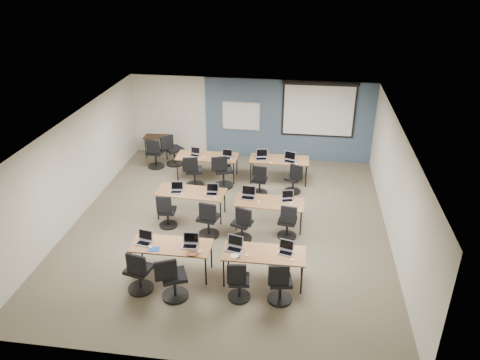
# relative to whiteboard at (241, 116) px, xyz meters

# --- Properties ---
(floor) EXTENTS (8.00, 9.00, 0.02)m
(floor) POSITION_rel_whiteboard_xyz_m (0.30, -4.43, -1.45)
(floor) COLOR #6B6354
(floor) RESTS_ON ground
(ceiling) EXTENTS (8.00, 9.00, 0.02)m
(ceiling) POSITION_rel_whiteboard_xyz_m (0.30, -4.43, 1.25)
(ceiling) COLOR white
(ceiling) RESTS_ON ground
(wall_back) EXTENTS (8.00, 0.04, 2.70)m
(wall_back) POSITION_rel_whiteboard_xyz_m (0.30, 0.07, -0.10)
(wall_back) COLOR beige
(wall_back) RESTS_ON ground
(wall_front) EXTENTS (8.00, 0.04, 2.70)m
(wall_front) POSITION_rel_whiteboard_xyz_m (0.30, -8.93, -0.10)
(wall_front) COLOR beige
(wall_front) RESTS_ON ground
(wall_left) EXTENTS (0.04, 9.00, 2.70)m
(wall_left) POSITION_rel_whiteboard_xyz_m (-3.70, -4.43, -0.10)
(wall_left) COLOR beige
(wall_left) RESTS_ON ground
(wall_right) EXTENTS (0.04, 9.00, 2.70)m
(wall_right) POSITION_rel_whiteboard_xyz_m (4.30, -4.43, -0.10)
(wall_right) COLOR beige
(wall_right) RESTS_ON ground
(blue_accent_panel) EXTENTS (5.50, 0.04, 2.70)m
(blue_accent_panel) POSITION_rel_whiteboard_xyz_m (1.55, 0.04, -0.10)
(blue_accent_panel) COLOR #3D5977
(blue_accent_panel) RESTS_ON wall_back
(whiteboard) EXTENTS (1.28, 0.03, 0.98)m
(whiteboard) POSITION_rel_whiteboard_xyz_m (0.00, 0.00, 0.00)
(whiteboard) COLOR silver
(whiteboard) RESTS_ON wall_back
(projector_screen) EXTENTS (2.40, 0.10, 1.82)m
(projector_screen) POSITION_rel_whiteboard_xyz_m (2.50, -0.02, 0.44)
(projector_screen) COLOR black
(projector_screen) RESTS_ON wall_back
(training_table_front_left) EXTENTS (1.72, 0.72, 0.73)m
(training_table_front_left) POSITION_rel_whiteboard_xyz_m (-0.60, -6.54, -0.77)
(training_table_front_left) COLOR brown
(training_table_front_left) RESTS_ON floor
(training_table_front_right) EXTENTS (1.73, 0.72, 0.73)m
(training_table_front_right) POSITION_rel_whiteboard_xyz_m (1.39, -6.55, -0.77)
(training_table_front_right) COLOR brown
(training_table_front_right) RESTS_ON floor
(training_table_mid_left) EXTENTS (1.79, 0.75, 0.73)m
(training_table_mid_left) POSITION_rel_whiteboard_xyz_m (-0.76, -4.10, -0.77)
(training_table_mid_left) COLOR #9A633D
(training_table_mid_left) RESTS_ON floor
(training_table_mid_right) EXTENTS (1.73, 0.72, 0.73)m
(training_table_mid_right) POSITION_rel_whiteboard_xyz_m (1.32, -4.35, -0.77)
(training_table_mid_right) COLOR brown
(training_table_mid_right) RESTS_ON floor
(training_table_back_left) EXTENTS (1.86, 0.78, 0.73)m
(training_table_back_left) POSITION_rel_whiteboard_xyz_m (-0.81, -1.76, -0.76)
(training_table_back_left) COLOR #AA6532
(training_table_back_left) RESTS_ON floor
(training_table_back_right) EXTENTS (1.77, 0.74, 0.73)m
(training_table_back_right) POSITION_rel_whiteboard_xyz_m (1.39, -1.68, -0.77)
(training_table_back_right) COLOR #9C672D
(training_table_back_right) RESTS_ON floor
(laptop_0) EXTENTS (0.33, 0.28, 0.25)m
(laptop_0) POSITION_rel_whiteboard_xyz_m (-1.20, -6.52, -0.66)
(laptop_0) COLOR silver
(laptop_0) RESTS_ON training_table_front_left
(mouse_0) EXTENTS (0.08, 0.12, 0.04)m
(mouse_0) POSITION_rel_whiteboard_xyz_m (-1.01, -6.70, -0.71)
(mouse_0) COLOR white
(mouse_0) RESTS_ON training_table_front_left
(task_chair_0) EXTENTS (0.54, 0.54, 1.02)m
(task_chair_0) POSITION_rel_whiteboard_xyz_m (-1.11, -7.23, -1.03)
(task_chair_0) COLOR black
(task_chair_0) RESTS_ON floor
(laptop_1) EXTENTS (0.34, 0.29, 0.26)m
(laptop_1) POSITION_rel_whiteboard_xyz_m (-0.19, -6.50, -0.66)
(laptop_1) COLOR #B4B4B9
(laptop_1) RESTS_ON training_table_front_left
(mouse_1) EXTENTS (0.07, 0.11, 0.04)m
(mouse_1) POSITION_rel_whiteboard_xyz_m (0.06, -6.71, -0.71)
(mouse_1) COLOR white
(mouse_1) RESTS_ON training_table_front_left
(task_chair_1) EXTENTS (0.59, 0.55, 1.03)m
(task_chair_1) POSITION_rel_whiteboard_xyz_m (-0.37, -7.35, -1.02)
(task_chair_1) COLOR black
(task_chair_1) RESTS_ON floor
(laptop_2) EXTENTS (0.34, 0.29, 0.26)m
(laptop_2) POSITION_rel_whiteboard_xyz_m (0.76, -6.47, -0.66)
(laptop_2) COLOR #B3B3B6
(laptop_2) RESTS_ON training_table_front_right
(mouse_2) EXTENTS (0.07, 0.10, 0.03)m
(mouse_2) POSITION_rel_whiteboard_xyz_m (1.04, -6.70, -0.71)
(mouse_2) COLOR white
(mouse_2) RESTS_ON training_table_front_right
(task_chair_2) EXTENTS (0.47, 0.47, 0.95)m
(task_chair_2) POSITION_rel_whiteboard_xyz_m (0.95, -7.21, -1.06)
(task_chair_2) COLOR black
(task_chair_2) RESTS_ON floor
(laptop_3) EXTENTS (0.31, 0.27, 0.24)m
(laptop_3) POSITION_rel_whiteboard_xyz_m (1.84, -6.45, -0.66)
(laptop_3) COLOR #A6A6AB
(laptop_3) RESTS_ON training_table_front_right
(mouse_3) EXTENTS (0.07, 0.10, 0.03)m
(mouse_3) POSITION_rel_whiteboard_xyz_m (1.98, -6.73, -0.71)
(mouse_3) COLOR white
(mouse_3) RESTS_ON training_table_front_right
(task_chair_3) EXTENTS (0.50, 0.50, 0.99)m
(task_chair_3) POSITION_rel_whiteboard_xyz_m (1.77, -7.16, -1.04)
(task_chair_3) COLOR black
(task_chair_3) RESTS_ON floor
(laptop_4) EXTENTS (0.32, 0.27, 0.24)m
(laptop_4) POSITION_rel_whiteboard_xyz_m (-1.13, -4.14, -0.66)
(laptop_4) COLOR #AEAEB1
(laptop_4) RESTS_ON training_table_mid_left
(mouse_4) EXTENTS (0.08, 0.11, 0.04)m
(mouse_4) POSITION_rel_whiteboard_xyz_m (-0.93, -4.28, -0.71)
(mouse_4) COLOR white
(mouse_4) RESTS_ON training_table_mid_left
(task_chair_4) EXTENTS (0.46, 0.46, 0.95)m
(task_chair_4) POSITION_rel_whiteboard_xyz_m (-1.25, -4.73, -1.06)
(task_chair_4) COLOR black
(task_chair_4) RESTS_ON floor
(laptop_5) EXTENTS (0.32, 0.27, 0.24)m
(laptop_5) POSITION_rel_whiteboard_xyz_m (-0.19, -4.12, -0.66)
(laptop_5) COLOR #A7A7AA
(laptop_5) RESTS_ON training_table_mid_left
(mouse_5) EXTENTS (0.07, 0.10, 0.03)m
(mouse_5) POSITION_rel_whiteboard_xyz_m (-0.06, -4.34, -0.71)
(mouse_5) COLOR white
(mouse_5) RESTS_ON training_table_mid_left
(task_chair_5) EXTENTS (0.53, 0.53, 1.01)m
(task_chair_5) POSITION_rel_whiteboard_xyz_m (-0.12, -5.01, -1.03)
(task_chair_5) COLOR black
(task_chair_5) RESTS_ON floor
(laptop_6) EXTENTS (0.36, 0.31, 0.27)m
(laptop_6) POSITION_rel_whiteboard_xyz_m (0.76, -4.19, -0.65)
(laptop_6) COLOR #B4B4B4
(laptop_6) RESTS_ON training_table_mid_right
(mouse_6) EXTENTS (0.09, 0.11, 0.03)m
(mouse_6) POSITION_rel_whiteboard_xyz_m (1.05, -4.40, -0.71)
(mouse_6) COLOR white
(mouse_6) RESTS_ON training_table_mid_right
(task_chair_6) EXTENTS (0.50, 0.48, 0.96)m
(task_chair_6) POSITION_rel_whiteboard_xyz_m (0.74, -5.07, -1.05)
(task_chair_6) COLOR black
(task_chair_6) RESTS_ON floor
(laptop_7) EXTENTS (0.30, 0.26, 0.23)m
(laptop_7) POSITION_rel_whiteboard_xyz_m (1.76, -4.20, -0.66)
(laptop_7) COLOR #B0B0B0
(laptop_7) RESTS_ON training_table_mid_right
(mouse_7) EXTENTS (0.06, 0.09, 0.03)m
(mouse_7) POSITION_rel_whiteboard_xyz_m (1.87, -4.35, -0.71)
(mouse_7) COLOR white
(mouse_7) RESTS_ON training_table_mid_right
(task_chair_7) EXTENTS (0.48, 0.48, 0.96)m
(task_chair_7) POSITION_rel_whiteboard_xyz_m (1.81, -4.81, -1.05)
(task_chair_7) COLOR black
(task_chair_7) RESTS_ON floor
(laptop_8) EXTENTS (0.30, 0.26, 0.23)m
(laptop_8) POSITION_rel_whiteboard_xyz_m (-1.19, -1.74, -0.66)
(laptop_8) COLOR silver
(laptop_8) RESTS_ON training_table_back_left
(mouse_8) EXTENTS (0.07, 0.10, 0.03)m
(mouse_8) POSITION_rel_whiteboard_xyz_m (-0.86, -1.89, -0.71)
(mouse_8) COLOR white
(mouse_8) RESTS_ON training_table_back_left
(task_chair_8) EXTENTS (0.54, 0.54, 1.02)m
(task_chair_8) POSITION_rel_whiteboard_xyz_m (-1.09, -2.43, -1.03)
(task_chair_8) COLOR black
(task_chair_8) RESTS_ON floor
(laptop_9) EXTENTS (0.32, 0.27, 0.24)m
(laptop_9) POSITION_rel_whiteboard_xyz_m (-0.19, -1.81, -0.66)
(laptop_9) COLOR silver
(laptop_9) RESTS_ON training_table_back_left
(mouse_9) EXTENTS (0.08, 0.11, 0.04)m
(mouse_9) POSITION_rel_whiteboard_xyz_m (-0.05, -1.91, -0.71)
(mouse_9) COLOR white
(mouse_9) RESTS_ON training_table_back_left
(task_chair_9) EXTENTS (0.60, 0.58, 1.05)m
(task_chair_9) POSITION_rel_whiteboard_xyz_m (-0.23, -2.33, -1.01)
(task_chair_9) COLOR black
(task_chair_9) RESTS_ON floor
(laptop_10) EXTENTS (0.35, 0.30, 0.27)m
(laptop_10) POSITION_rel_whiteboard_xyz_m (0.86, -1.71, -0.65)
(laptop_10) COLOR #AAAAB2
(laptop_10) RESTS_ON training_table_back_right
(mouse_10) EXTENTS (0.07, 0.10, 0.04)m
(mouse_10) POSITION_rel_whiteboard_xyz_m (1.16, -1.99, -0.71)
(mouse_10) COLOR white
(mouse_10) RESTS_ON training_table_back_right
(task_chair_10) EXTENTS (0.46, 0.46, 0.95)m
(task_chair_10) POSITION_rel_whiteboard_xyz_m (0.90, -2.63, -1.06)
(task_chair_10) COLOR black
(task_chair_10) RESTS_ON floor
(laptop_11) EXTENTS (0.36, 0.30, 0.27)m
(laptop_11) POSITION_rel_whiteboard_xyz_m (1.71, -1.79, -0.65)
(laptop_11) COLOR #A8A8B3
(laptop_11) RESTS_ON training_table_back_right
(mouse_11) EXTENTS (0.07, 0.10, 0.03)m
(mouse_11) POSITION_rel_whiteboard_xyz_m (1.91, -1.98, -0.71)
(mouse_11) COLOR white
(mouse_11) RESTS_ON training_table_back_right
(task_chair_11) EXTENTS (0.50, 0.46, 0.95)m
(task_chair_11) POSITION_rel_whiteboard_xyz_m (1.87, -2.41, -1.06)
(task_chair_11) COLOR black
(task_chair_11) RESTS_ON floor
(blue_mousepad) EXTENTS (0.25, 0.22, 0.01)m
(blue_mousepad) POSITION_rel_whiteboard_xyz_m (-0.92, -6.75, -0.72)
(blue_mousepad) COLOR navy
(blue_mousepad) RESTS_ON training_table_front_left
(snack_bowl) EXTENTS (0.22, 0.22, 0.05)m
(snack_bowl) POSITION_rel_whiteboard_xyz_m (-0.08, -6.83, -0.69)
(snack_bowl) COLOR brown
(snack_bowl) RESTS_ON training_table_front_left
(snack_plate) EXTENTS (0.22, 0.22, 0.01)m
(snack_plate) POSITION_rel_whiteboard_xyz_m (0.80, -6.75, -0.71)
(snack_plate) COLOR white
(snack_plate) RESTS_ON training_table_front_right
(coffee_cup) EXTENTS (0.07, 0.07, 0.05)m
(coffee_cup) POSITION_rel_whiteboard_xyz_m (0.91, -6.79, -0.68)
(coffee_cup) COLOR silver
(coffee_cup) RESTS_ON snack_plate
(utility_table) EXTENTS (0.84, 0.47, 0.75)m
(utility_table) POSITION_rel_whiteboard_xyz_m (-2.81, -0.42, -0.80)
(utility_table) COLOR black
(utility_table) RESTS_ON floor
(spare_chair_a) EXTENTS (0.68, 0.57, 1.04)m
(spare_chair_a) POSITION_rel_whiteboard_xyz_m (-2.12, -0.97, -1.02)
(spare_chair_a) COLOR black
(spare_chair_a) RESTS_ON floor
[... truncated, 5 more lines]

